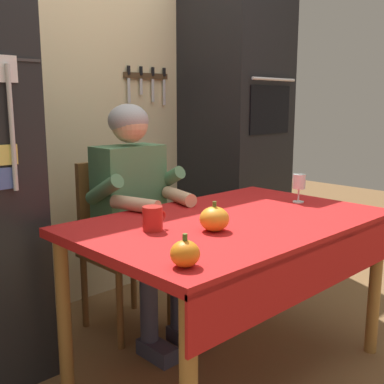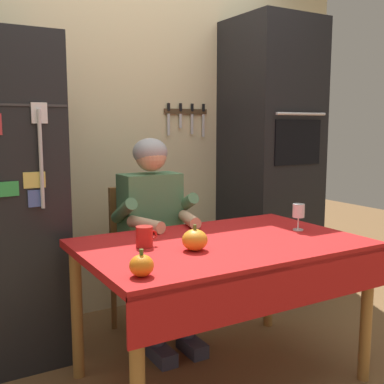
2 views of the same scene
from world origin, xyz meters
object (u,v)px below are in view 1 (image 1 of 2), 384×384
at_px(dining_table, 236,237).
at_px(pumpkin_large, 185,254).
at_px(pumpkin_medium, 214,219).
at_px(chair_behind_person, 117,237).
at_px(seated_person, 137,202).
at_px(wine_glass, 299,183).
at_px(coffee_mug, 153,219).
at_px(wall_oven, 235,130).

xyz_separation_m(dining_table, pumpkin_large, (-0.58, -0.29, 0.13)).
xyz_separation_m(dining_table, pumpkin_medium, (-0.21, -0.06, 0.13)).
bearing_deg(chair_behind_person, pumpkin_medium, -97.86).
height_order(dining_table, pumpkin_medium, pumpkin_medium).
xyz_separation_m(seated_person, wine_glass, (0.60, -0.59, 0.11)).
height_order(seated_person, wine_glass, seated_person).
distance_m(seated_person, wine_glass, 0.85).
height_order(coffee_mug, pumpkin_large, pumpkin_large).
bearing_deg(chair_behind_person, wall_oven, 6.51).
relative_size(dining_table, coffee_mug, 12.77).
bearing_deg(wall_oven, wine_glass, -120.87).
relative_size(chair_behind_person, wine_glass, 6.25).
relative_size(wall_oven, seated_person, 1.69).
distance_m(wall_oven, seated_person, 1.23).
xyz_separation_m(dining_table, coffee_mug, (-0.38, 0.11, 0.13)).
bearing_deg(dining_table, coffee_mug, 163.88).
bearing_deg(pumpkin_medium, seated_person, 79.96).
height_order(dining_table, chair_behind_person, chair_behind_person).
height_order(coffee_mug, pumpkin_medium, pumpkin_medium).
distance_m(dining_table, wine_glass, 0.54).
distance_m(dining_table, pumpkin_medium, 0.26).
height_order(chair_behind_person, pumpkin_large, chair_behind_person).
relative_size(dining_table, wine_glass, 9.40).
height_order(wall_oven, dining_table, wall_oven).
bearing_deg(wall_oven, coffee_mug, -150.51).
distance_m(chair_behind_person, coffee_mug, 0.79).
distance_m(wine_glass, pumpkin_medium, 0.72).
bearing_deg(pumpkin_medium, pumpkin_large, -148.81).
relative_size(wine_glass, pumpkin_medium, 1.22).
relative_size(dining_table, pumpkin_large, 12.94).
bearing_deg(coffee_mug, chair_behind_person, 66.64).
height_order(chair_behind_person, pumpkin_medium, chair_behind_person).
height_order(coffee_mug, wine_glass, wine_glass).
bearing_deg(wall_oven, pumpkin_large, -143.38).
bearing_deg(wine_glass, dining_table, -178.64).
xyz_separation_m(wall_oven, dining_table, (-1.05, -0.92, -0.39)).
xyz_separation_m(coffee_mug, pumpkin_large, (-0.20, -0.40, -0.01)).
xyz_separation_m(dining_table, seated_person, (-0.09, 0.60, 0.08)).
height_order(pumpkin_large, pumpkin_medium, pumpkin_medium).
height_order(wall_oven, pumpkin_large, wall_oven).
bearing_deg(wine_glass, wall_oven, 59.13).
relative_size(wall_oven, wine_glass, 14.10).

